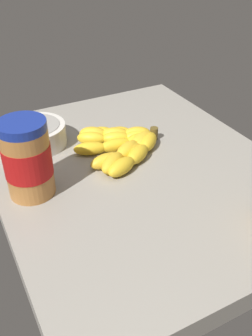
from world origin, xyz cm
name	(u,v)px	position (x,y,z in cm)	size (l,w,h in cm)	color
ground_plane	(136,173)	(0.00, 0.00, -2.38)	(76.68, 61.98, 4.77)	gray
banana_bunch	(123,144)	(7.03, -0.23, 1.72)	(22.51, 22.08, 3.73)	yellow
peanut_butter_jar	(27,159)	(1.05, 23.47, 8.00)	(9.42, 9.42, 16.09)	#B27238
small_bowl	(36,134)	(19.35, 17.27, 2.77)	(14.71, 14.71, 5.38)	silver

